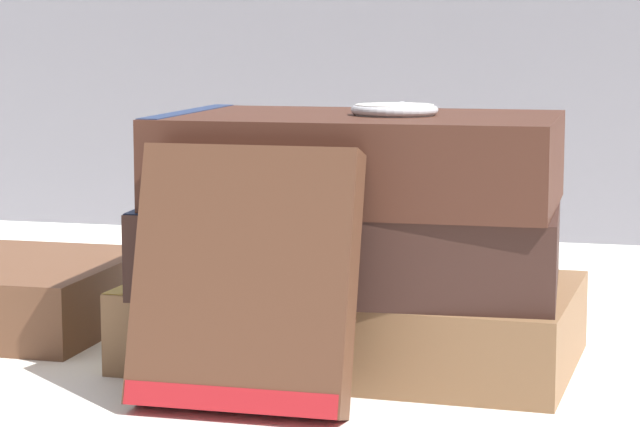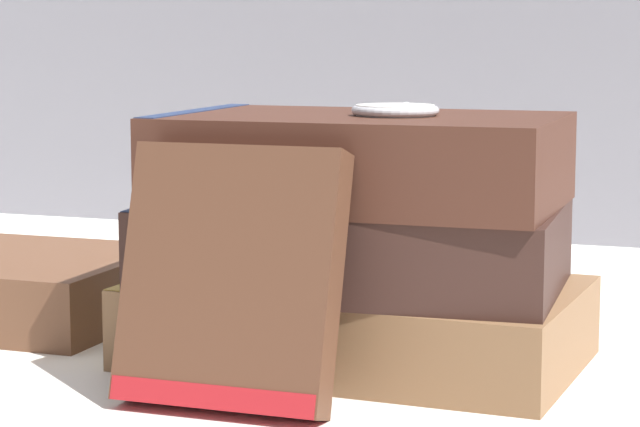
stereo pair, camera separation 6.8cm
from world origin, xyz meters
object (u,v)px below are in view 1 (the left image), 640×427
Objects in this scene: book_flat_bottom at (346,321)px; pocket_watch at (394,110)px; book_flat_middle at (346,244)px; book_leaning_front at (249,289)px; book_flat_top at (353,159)px.

pocket_watch is (0.03, -0.01, 0.12)m from book_flat_bottom.
book_leaning_front is at bearing -107.74° from book_flat_middle.
book_leaning_front is at bearing -107.03° from book_flat_top.
book_flat_middle is at bearing -78.08° from book_flat_bottom.
book_flat_middle is at bearing 76.01° from book_leaning_front.
book_flat_top reaches higher than book_flat_bottom.
book_flat_top is 1.65× the size of book_leaning_front.
book_flat_middle is 4.56× the size of pocket_watch.
book_flat_bottom is 1.16× the size of book_flat_top.
pocket_watch reaches higher than book_flat_bottom.
book_leaning_front reaches higher than book_flat_middle.
book_flat_top is at bearing 4.77° from book_flat_middle.
book_leaning_front is at bearing -118.13° from pocket_watch.
book_flat_bottom is 1.91× the size of book_leaning_front.
pocket_watch is at bearing -7.96° from book_flat_top.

